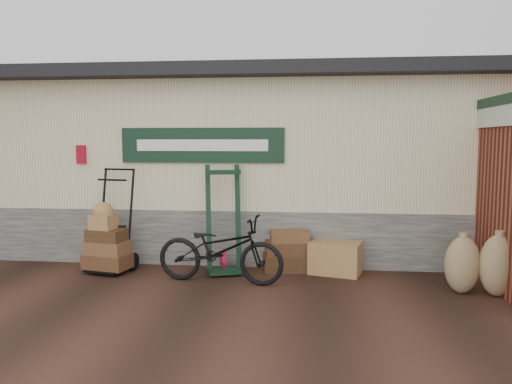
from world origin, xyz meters
The scene contains 9 objects.
ground centered at (0.00, 0.00, 0.00)m, with size 80.00×80.00×0.00m, color black.
station_building centered at (-0.01, 2.74, 1.61)m, with size 14.40×4.10×3.20m.
porter_trolley centered at (-1.64, 0.58, 0.81)m, with size 0.81×0.61×1.62m, color black, non-canonical shape.
green_barrow centered at (0.09, 0.65, 0.82)m, with size 0.60×0.50×1.65m, color black, non-canonical shape.
suitcase_stack centered at (1.06, 0.85, 0.32)m, with size 0.73×0.46×0.65m, color #372011, non-canonical shape.
wicker_hamper centered at (1.80, 0.75, 0.24)m, with size 0.75×0.49×0.49m, color brown.
bicycle centered at (0.14, 0.07, 0.54)m, with size 1.85×0.64×1.07m, color black.
burlap_sack_left centered at (3.43, -0.06, 0.38)m, with size 0.48×0.40×0.77m, color brown.
burlap_sack_right centered at (3.85, -0.15, 0.41)m, with size 0.51×0.43×0.82m, color brown.
Camera 1 is at (1.40, -6.80, 2.03)m, focal length 35.00 mm.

